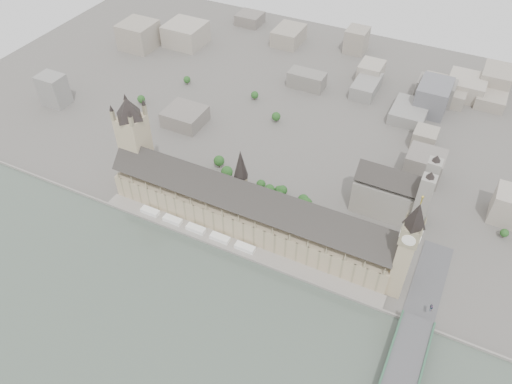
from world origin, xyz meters
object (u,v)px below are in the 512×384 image
at_px(palace_of_westminster, 248,209).
at_px(car_approach, 431,308).
at_px(victoria_tower, 134,139).
at_px(westminster_abbey, 394,193).
at_px(elizabeth_tower, 408,245).

distance_m(palace_of_westminster, car_approach, 170.61).
height_order(palace_of_westminster, victoria_tower, victoria_tower).
height_order(victoria_tower, car_approach, victoria_tower).
bearing_deg(palace_of_westminster, car_approach, -7.57).
bearing_deg(car_approach, palace_of_westminster, 168.68).
xyz_separation_m(victoria_tower, westminster_abbey, (232.92, 69.00, -30.12)).
xyz_separation_m(elizabeth_tower, car_approach, (30.73, -10.72, -47.05)).
relative_size(victoria_tower, car_approach, 18.48).
distance_m(palace_of_westminster, elizabeth_tower, 142.94).
xyz_separation_m(victoria_tower, car_approach, (290.73, -28.72, -44.17)).
relative_size(westminster_abbey, car_approach, 12.57).
relative_size(elizabeth_tower, car_approach, 19.87).
bearing_deg(elizabeth_tower, palace_of_westminster, 175.15).
bearing_deg(palace_of_westminster, elizabeth_tower, -4.85).
height_order(victoria_tower, westminster_abbey, victoria_tower).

